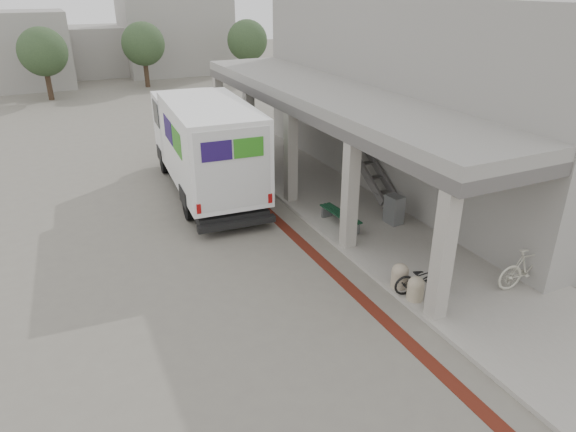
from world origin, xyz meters
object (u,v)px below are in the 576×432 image
bench (340,217)px  utility_cabinet (394,209)px  bicycle_black (424,277)px  bicycle_cream (529,267)px  fedex_truck (205,144)px

bench → utility_cabinet: bearing=-22.8°
bicycle_black → bicycle_cream: bicycle_cream is taller
utility_cabinet → bicycle_cream: size_ratio=0.51×
bench → bicycle_cream: size_ratio=1.00×
bicycle_black → bicycle_cream: size_ratio=0.87×
fedex_truck → bench: 6.02m
bicycle_black → bench: bearing=8.6°
utility_cabinet → bicycle_black: (-1.80, -3.77, -0.05)m
bicycle_black → bicycle_cream: bearing=-100.0°
fedex_truck → bench: (2.94, -5.04, -1.48)m
fedex_truck → utility_cabinet: bearing=-46.6°
utility_cabinet → bicycle_cream: (0.82, -4.72, 0.09)m
bicycle_cream → bench: bearing=31.4°
utility_cabinet → bicycle_black: bearing=-120.5°
utility_cabinet → bicycle_black: size_ratio=0.59×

